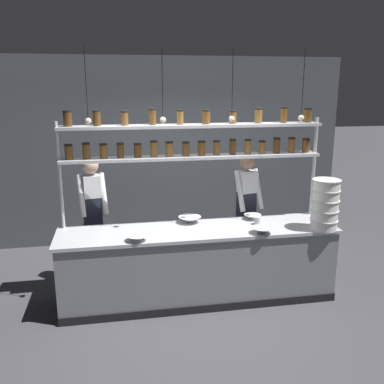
% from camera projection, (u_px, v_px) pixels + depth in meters
% --- Properties ---
extents(ground_plane, '(40.00, 40.00, 0.00)m').
position_uv_depth(ground_plane, '(198.00, 298.00, 5.39)').
color(ground_plane, '#3D3D42').
extents(back_wall, '(5.77, 0.12, 3.06)m').
position_uv_depth(back_wall, '(173.00, 151.00, 7.16)').
color(back_wall, '#4C5156').
rests_on(back_wall, ground_plane).
extents(prep_counter, '(3.37, 0.76, 0.92)m').
position_uv_depth(prep_counter, '(198.00, 264.00, 5.28)').
color(prep_counter, gray).
rests_on(prep_counter, ground_plane).
extents(spice_shelf_unit, '(3.26, 0.28, 2.34)m').
position_uv_depth(spice_shelf_unit, '(193.00, 145.00, 5.24)').
color(spice_shelf_unit, '#B7BABF').
rests_on(spice_shelf_unit, ground_plane).
extents(chef_left, '(0.41, 0.34, 1.71)m').
position_uv_depth(chef_left, '(93.00, 211.00, 5.64)').
color(chef_left, black).
rests_on(chef_left, ground_plane).
extents(chef_center, '(0.41, 0.34, 1.72)m').
position_uv_depth(chef_center, '(246.00, 206.00, 5.85)').
color(chef_center, black).
rests_on(chef_center, ground_plane).
extents(container_stack, '(0.33, 0.33, 0.61)m').
position_uv_depth(container_stack, '(325.00, 205.00, 5.08)').
color(container_stack, white).
rests_on(container_stack, prep_counter).
extents(prep_bowl_near_left, '(0.26, 0.26, 0.07)m').
position_uv_depth(prep_bowl_near_left, '(262.00, 230.00, 5.00)').
color(prep_bowl_near_left, '#B2B7BC').
rests_on(prep_bowl_near_left, prep_counter).
extents(prep_bowl_center_front, '(0.23, 0.23, 0.06)m').
position_uv_depth(prep_bowl_center_front, '(253.00, 217.00, 5.53)').
color(prep_bowl_center_front, silver).
rests_on(prep_bowl_center_front, prep_counter).
extents(prep_bowl_center_back, '(0.24, 0.24, 0.07)m').
position_uv_depth(prep_bowl_center_back, '(137.00, 238.00, 4.76)').
color(prep_bowl_center_back, white).
rests_on(prep_bowl_center_back, prep_counter).
extents(prep_bowl_near_right, '(0.29, 0.29, 0.08)m').
position_uv_depth(prep_bowl_near_right, '(190.00, 220.00, 5.39)').
color(prep_bowl_near_right, white).
rests_on(prep_bowl_near_right, prep_counter).
extents(serving_cup_front, '(0.08, 0.08, 0.09)m').
position_uv_depth(serving_cup_front, '(257.00, 221.00, 5.32)').
color(serving_cup_front, '#B2B7BC').
rests_on(serving_cup_front, prep_counter).
extents(pendant_light_row, '(2.53, 0.07, 0.81)m').
position_uv_depth(pendant_light_row, '(199.00, 115.00, 4.83)').
color(pendant_light_row, black).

